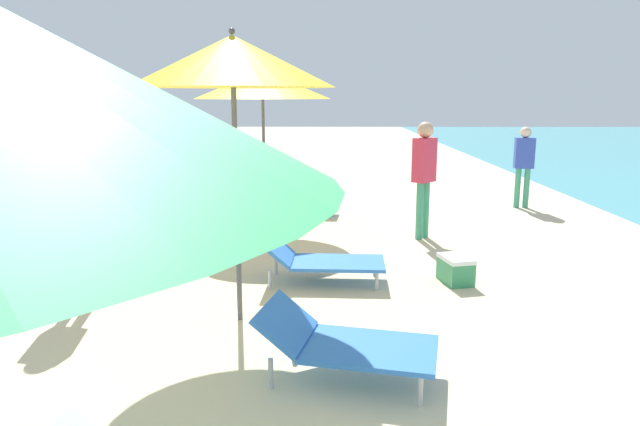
% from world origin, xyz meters
% --- Properties ---
extents(umbrella_second, '(1.87, 1.87, 2.76)m').
position_xyz_m(umbrella_second, '(0.43, 3.95, 2.47)').
color(umbrella_second, '#4C4C51').
rests_on(umbrella_second, ground).
extents(lounger_second_shoreside, '(1.48, 0.72, 0.58)m').
position_xyz_m(lounger_second_shoreside, '(1.20, 5.12, 0.28)').
color(lounger_second_shoreside, blue).
rests_on(lounger_second_shoreside, ground).
extents(lounger_second_inland, '(1.48, 0.98, 0.56)m').
position_xyz_m(lounger_second_inland, '(1.42, 2.77, 0.30)').
color(lounger_second_inland, blue).
rests_on(lounger_second_inland, ground).
extents(umbrella_farthest, '(2.20, 2.20, 2.62)m').
position_xyz_m(umbrella_farthest, '(0.26, 8.01, 2.33)').
color(umbrella_farthest, '#4C4C51').
rests_on(umbrella_farthest, ground).
extents(lounger_farthest_shoreside, '(1.48, 0.77, 0.60)m').
position_xyz_m(lounger_farthest_shoreside, '(0.73, 9.09, 0.32)').
color(lounger_farthest_shoreside, blue).
rests_on(lounger_farthest_shoreside, ground).
extents(person_walking_near, '(0.39, 0.27, 1.58)m').
position_xyz_m(person_walking_near, '(5.13, 9.79, 0.96)').
color(person_walking_near, '#3F9972').
rests_on(person_walking_near, ground).
extents(person_walking_mid, '(0.40, 0.42, 1.79)m').
position_xyz_m(person_walking_mid, '(2.77, 7.28, 1.10)').
color(person_walking_mid, '#3F9972').
rests_on(person_walking_mid, ground).
extents(person_walking_far, '(0.40, 0.29, 1.77)m').
position_xyz_m(person_walking_far, '(-1.30, 4.41, 1.08)').
color(person_walking_far, silver).
rests_on(person_walking_far, ground).
extents(cooler_box, '(0.39, 0.51, 0.32)m').
position_xyz_m(cooler_box, '(2.80, 5.12, 0.16)').
color(cooler_box, '#338C59').
rests_on(cooler_box, ground).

